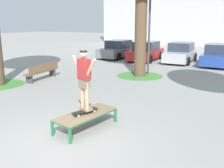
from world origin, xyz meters
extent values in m
plane|color=#999993|center=(0.00, 0.00, 0.00)|extent=(120.00, 120.00, 0.00)
cube|color=#237A4C|center=(-0.21, 1.93, 0.19)|extent=(0.07, 0.07, 0.38)
cube|color=#237A4C|center=(0.48, 1.82, 0.19)|extent=(0.07, 0.07, 0.38)
cube|color=#237A4C|center=(-0.51, 0.12, 0.19)|extent=(0.07, 0.07, 0.38)
cube|color=#237A4C|center=(0.19, 0.00, 0.19)|extent=(0.07, 0.07, 0.38)
cylinder|color=#237A4C|center=(-0.36, 1.03, 0.41)|extent=(0.36, 1.88, 0.05)
cylinder|color=#237A4C|center=(0.33, 0.91, 0.41)|extent=(0.36, 1.88, 0.05)
cylinder|color=#237A4C|center=(0.14, 1.88, 0.41)|extent=(0.76, 0.17, 0.05)
cylinder|color=#237A4C|center=(-0.16, 0.06, 0.41)|extent=(0.76, 0.17, 0.05)
cube|color=#847051|center=(-0.01, 0.97, 0.45)|extent=(1.06, 2.00, 0.03)
cube|color=black|center=(-0.02, 0.94, 0.54)|extent=(0.43, 0.82, 0.02)
cylinder|color=silver|center=(0.00, 1.23, 0.49)|extent=(0.05, 0.06, 0.06)
cylinder|color=silver|center=(0.14, 1.18, 0.49)|extent=(0.05, 0.06, 0.06)
cylinder|color=silver|center=(-0.17, 0.70, 0.49)|extent=(0.05, 0.06, 0.06)
cylinder|color=silver|center=(-0.03, 0.65, 0.49)|extent=(0.05, 0.06, 0.06)
cylinder|color=tan|center=(-0.11, 0.97, 0.96)|extent=(0.11, 0.11, 0.82)
cube|color=#99704C|center=(-0.10, 1.02, 0.59)|extent=(0.17, 0.26, 0.07)
cylinder|color=tan|center=(0.08, 0.91, 0.96)|extent=(0.11, 0.11, 0.82)
cube|color=#99704C|center=(0.09, 0.96, 0.59)|extent=(0.17, 0.26, 0.07)
cube|color=#756B5B|center=(-0.02, 0.94, 1.34)|extent=(0.35, 0.28, 0.24)
cube|color=maroon|center=(-0.02, 0.94, 1.74)|extent=(0.41, 0.32, 0.56)
cylinder|color=tan|center=(-0.30, 1.03, 1.81)|extent=(0.40, 0.20, 0.52)
cylinder|color=tan|center=(0.27, 0.85, 1.81)|extent=(0.40, 0.20, 0.52)
sphere|color=tan|center=(-0.02, 0.94, 2.15)|extent=(0.20, 0.20, 0.20)
cylinder|color=black|center=(-0.02, 0.94, 2.22)|extent=(0.19, 0.19, 0.05)
cylinder|color=brown|center=(-1.67, 8.56, 2.34)|extent=(0.66, 0.66, 4.68)
cylinder|color=#47893D|center=(-1.67, 8.56, 0.00)|extent=(2.61, 2.61, 0.01)
cube|color=slate|center=(-6.40, 14.68, 0.51)|extent=(1.83, 4.25, 0.70)
cube|color=#2D3847|center=(-6.39, 14.83, 1.18)|extent=(1.63, 2.15, 0.64)
cylinder|color=black|center=(-5.59, 13.35, 0.30)|extent=(0.24, 0.61, 0.60)
cylinder|color=black|center=(-7.29, 13.40, 0.30)|extent=(0.24, 0.61, 0.60)
cylinder|color=black|center=(-5.50, 15.95, 0.30)|extent=(0.24, 0.61, 0.60)
cylinder|color=black|center=(-7.20, 16.01, 0.30)|extent=(0.24, 0.61, 0.60)
cube|color=red|center=(-3.72, 14.42, 0.51)|extent=(1.80, 4.24, 0.70)
cube|color=#2D3847|center=(-3.72, 14.57, 1.18)|extent=(1.61, 2.14, 0.64)
cylinder|color=black|center=(-2.84, 13.14, 0.30)|extent=(0.23, 0.61, 0.60)
cylinder|color=black|center=(-4.54, 13.10, 0.30)|extent=(0.23, 0.61, 0.60)
cylinder|color=black|center=(-2.90, 15.74, 0.30)|extent=(0.23, 0.61, 0.60)
cylinder|color=black|center=(-4.60, 15.70, 0.30)|extent=(0.23, 0.61, 0.60)
cube|color=#B7BABF|center=(-1.04, 14.85, 0.51)|extent=(1.83, 4.25, 0.70)
cube|color=#2D3847|center=(-1.05, 15.00, 1.18)|extent=(1.62, 2.15, 0.64)
cylinder|color=black|center=(-0.15, 13.57, 0.30)|extent=(0.24, 0.61, 0.60)
cylinder|color=black|center=(-1.85, 13.52, 0.30)|extent=(0.24, 0.61, 0.60)
cylinder|color=black|center=(-0.23, 16.17, 0.30)|extent=(0.24, 0.61, 0.60)
cylinder|color=black|center=(-1.93, 16.12, 0.30)|extent=(0.24, 0.61, 0.60)
cube|color=#28479E|center=(1.63, 14.64, 0.51)|extent=(1.74, 4.21, 0.70)
cube|color=#2D3847|center=(1.64, 14.79, 1.18)|extent=(1.58, 2.11, 0.64)
cylinder|color=black|center=(0.77, 13.35, 0.30)|extent=(0.23, 0.60, 0.60)
cylinder|color=black|center=(0.80, 15.95, 0.30)|extent=(0.23, 0.60, 0.60)
cube|color=brown|center=(-5.84, 5.11, 0.43)|extent=(0.72, 2.43, 0.06)
cube|color=brown|center=(-5.64, 5.13, 0.65)|extent=(0.32, 2.39, 0.36)
cube|color=#424247|center=(-5.73, 4.15, 0.20)|extent=(0.38, 0.12, 0.40)
cube|color=#424247|center=(-5.95, 6.06, 0.20)|extent=(0.38, 0.12, 0.40)
cylinder|color=#4C4C51|center=(-1.44, 9.23, 2.75)|extent=(0.12, 0.12, 5.50)
camera|label=1|loc=(3.99, -4.56, 2.96)|focal=40.74mm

